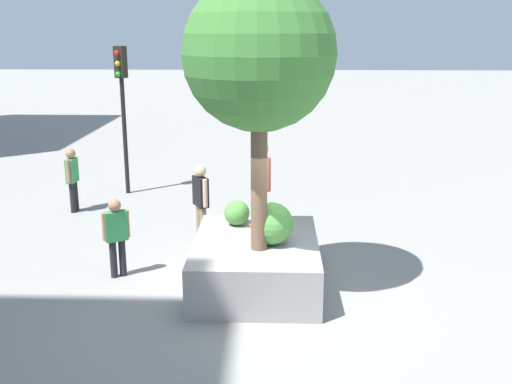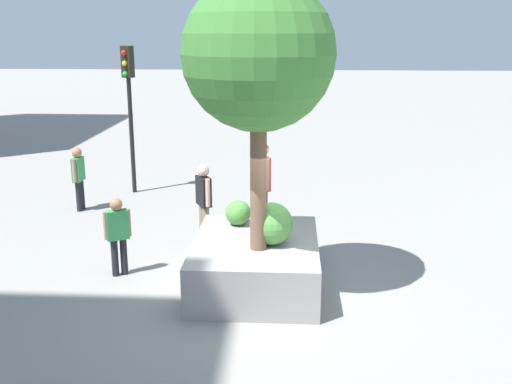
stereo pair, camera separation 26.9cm
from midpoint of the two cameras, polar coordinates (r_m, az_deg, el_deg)
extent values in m
plane|color=gray|center=(10.77, -0.81, -9.74)|extent=(120.00, 120.00, 0.00)
cube|color=gray|center=(10.95, -0.71, -6.78)|extent=(2.94, 2.23, 0.88)
cylinder|color=brown|center=(10.01, -0.48, 1.59)|extent=(0.28, 0.28, 2.61)
sphere|color=#3D7A33|center=(9.73, -0.51, 13.05)|extent=(2.49, 2.49, 2.49)
sphere|color=#4C8C3D|center=(10.49, 0.79, -3.04)|extent=(0.75, 0.75, 0.75)
sphere|color=#4C8C3D|center=(11.54, -2.50, -2.00)|extent=(0.49, 0.49, 0.49)
cube|color=brown|center=(11.13, -0.18, -3.65)|extent=(0.81, 0.53, 0.02)
sphere|color=beige|center=(10.95, 0.74, -4.17)|extent=(0.06, 0.06, 0.06)
sphere|color=beige|center=(10.88, -0.07, -4.29)|extent=(0.06, 0.06, 0.06)
sphere|color=beige|center=(11.39, -0.29, -3.38)|extent=(0.06, 0.06, 0.06)
sphere|color=beige|center=(11.33, -1.08, -3.49)|extent=(0.06, 0.06, 0.06)
cylinder|color=black|center=(11.09, -0.36, -1.55)|extent=(0.14, 0.14, 0.78)
cylinder|color=black|center=(10.92, -0.01, -1.82)|extent=(0.14, 0.14, 0.78)
cube|color=#B23338|center=(10.82, -0.19, 1.85)|extent=(0.48, 0.34, 0.61)
cylinder|color=#9E7251|center=(11.03, -0.61, 2.20)|extent=(0.10, 0.10, 0.58)
cylinder|color=#9E7251|center=(10.60, 0.25, 1.67)|extent=(0.10, 0.10, 0.58)
sphere|color=#9E7251|center=(10.73, -0.19, 4.10)|extent=(0.26, 0.26, 0.26)
cylinder|color=black|center=(17.24, -12.85, 5.16)|extent=(0.12, 0.12, 3.26)
cube|color=black|center=(17.01, -13.26, 11.99)|extent=(0.32, 0.35, 0.85)
sphere|color=red|center=(16.88, -13.61, 12.78)|extent=(0.14, 0.14, 0.14)
sphere|color=gold|center=(16.89, -13.55, 11.84)|extent=(0.14, 0.14, 0.14)
sphere|color=green|center=(16.91, -13.49, 10.89)|extent=(0.14, 0.14, 0.14)
cylinder|color=black|center=(11.71, -13.28, -6.12)|extent=(0.13, 0.13, 0.72)
cylinder|color=black|center=(11.67, -14.10, -6.25)|extent=(0.13, 0.13, 0.72)
cube|color=#338C4C|center=(11.47, -13.89, -3.18)|extent=(0.35, 0.44, 0.57)
cylinder|color=#9E7251|center=(11.52, -12.86, -2.96)|extent=(0.09, 0.09, 0.54)
cylinder|color=#9E7251|center=(11.42, -14.94, -3.25)|extent=(0.09, 0.09, 0.54)
sphere|color=#9E7251|center=(11.35, -14.02, -1.26)|extent=(0.24, 0.24, 0.24)
cylinder|color=#847056|center=(13.14, -5.65, -3.15)|extent=(0.15, 0.15, 0.83)
cylinder|color=#847056|center=(13.31, -5.98, -2.91)|extent=(0.15, 0.15, 0.83)
cube|color=black|center=(13.01, -5.90, 0.05)|extent=(0.50, 0.41, 0.65)
cylinder|color=#D8AD8C|center=(12.79, -5.48, -0.13)|extent=(0.10, 0.10, 0.61)
cylinder|color=#D8AD8C|center=(13.23, -6.32, 0.37)|extent=(0.10, 0.10, 0.61)
sphere|color=#D8AD8C|center=(12.90, -5.96, 2.01)|extent=(0.27, 0.27, 0.27)
cylinder|color=black|center=(16.15, -17.32, -0.35)|extent=(0.14, 0.14, 0.78)
cylinder|color=black|center=(15.98, -17.57, -0.53)|extent=(0.14, 0.14, 0.78)
cube|color=#338C4C|center=(15.90, -17.64, 1.98)|extent=(0.45, 0.21, 0.61)
cylinder|color=#9E7251|center=(16.11, -17.35, 2.24)|extent=(0.10, 0.10, 0.58)
cylinder|color=#9E7251|center=(15.69, -17.96, 1.85)|extent=(0.10, 0.10, 0.58)
sphere|color=#9E7251|center=(15.81, -17.77, 3.51)|extent=(0.26, 0.26, 0.26)
camera|label=1|loc=(0.13, -90.73, -0.20)|focal=41.89mm
camera|label=2|loc=(0.13, 89.27, 0.20)|focal=41.89mm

